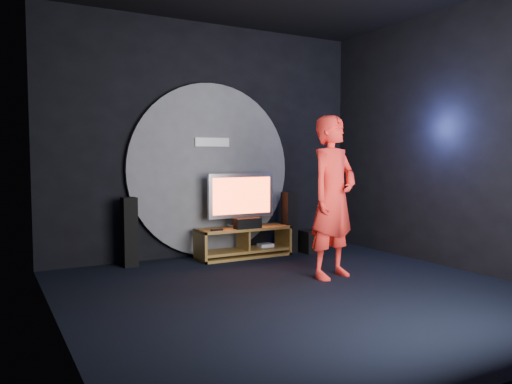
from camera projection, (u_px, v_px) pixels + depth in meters
floor at (300, 292)px, 5.52m from camera, size 5.00×5.00×0.00m
back_wall at (209, 140)px, 7.58m from camera, size 5.00×0.04×3.50m
left_wall at (54, 127)px, 4.19m from camera, size 0.04×5.00×3.50m
right_wall at (459, 138)px, 6.59m from camera, size 0.04×5.00×3.50m
wall_disc_panel at (211, 170)px, 7.56m from camera, size 2.60×0.11×2.60m
media_console at (244, 244)px, 7.47m from camera, size 1.44×0.45×0.45m
tv at (241, 198)px, 7.47m from camera, size 1.07×0.22×0.80m
center_speaker at (248, 223)px, 7.32m from camera, size 0.40×0.15×0.15m
remote at (217, 230)px, 7.10m from camera, size 0.18×0.05×0.02m
tower_speaker_left at (129, 232)px, 6.80m from camera, size 0.19×0.21×0.95m
tower_speaker_right at (289, 223)px, 7.77m from camera, size 0.19×0.21×0.95m
subwoofer at (311, 241)px, 7.83m from camera, size 0.31×0.31×0.35m
player at (333, 197)px, 6.15m from camera, size 0.83×0.65×2.01m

